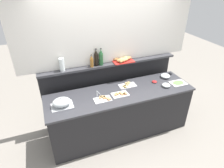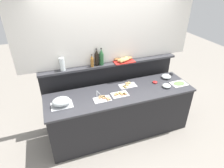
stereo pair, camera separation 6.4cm
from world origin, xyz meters
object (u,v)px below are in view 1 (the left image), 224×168
Objects in this scene: cold_cuts_platter at (178,83)px; serving_cloche at (62,103)px; condiment_bowl_cream at (170,73)px; serving_tongs at (98,93)px; glass_bowl_large at (165,76)px; vinegar_bottle_amber at (92,62)px; bread_basket at (123,60)px; sandwich_platter_side at (120,94)px; sandwich_platter_rear at (127,85)px; glass_bowl_medium at (166,85)px; condiment_bowl_dark at (154,82)px; water_carafe at (62,65)px; sandwich_platter_front at (103,99)px; wine_bottle_dark at (96,58)px; wine_bottle_green at (101,58)px.

serving_cloche reaches higher than cold_cuts_platter.
condiment_bowl_cream is 0.43× the size of serving_tongs.
glass_bowl_large is (-0.10, 0.28, 0.02)m from cold_cuts_platter.
vinegar_bottle_amber is 0.62m from bread_basket.
sandwich_platter_side and sandwich_platter_rear have the same top height.
condiment_bowl_cream is at bearing 46.40° from glass_bowl_medium.
condiment_bowl_dark is at bearing 11.56° from sandwich_platter_side.
condiment_bowl_cream is at bearing -5.56° from water_carafe.
sandwich_platter_side is 1.54× the size of glass_bowl_large.
sandwich_platter_front is 1.50m from cold_cuts_platter.
glass_bowl_large is 0.47× the size of bread_basket.
condiment_bowl_dark reaches higher than condiment_bowl_cream.
cold_cuts_platter is (1.50, -0.00, -0.00)m from sandwich_platter_front.
serving_cloche is 2.08m from glass_bowl_large.
serving_cloche is 2.28m from condiment_bowl_cream.
condiment_bowl_cream is 1.60m from wine_bottle_dark.
wine_bottle_dark is (-0.09, 0.02, 0.00)m from wine_bottle_green.
vinegar_bottle_amber reaches higher than sandwich_platter_side.
water_carafe is (-0.62, -0.02, -0.03)m from wine_bottle_dark.
sandwich_platter_side is 1.23× the size of vinegar_bottle_amber.
cold_cuts_platter reaches higher than serving_tongs.
sandwich_platter_rear is 0.72m from glass_bowl_medium.
vinegar_bottle_amber is at bearing 169.15° from glass_bowl_large.
cold_cuts_platter is at bearing -25.03° from condiment_bowl_dark.
vinegar_bottle_amber is at bearing -178.12° from bread_basket.
serving_tongs is (0.64, 0.15, -0.07)m from serving_cloche.
serving_tongs is at bearing -173.92° from sandwich_platter_rear.
condiment_bowl_dark is 0.40× the size of water_carafe.
water_carafe is (0.13, 0.53, 0.40)m from serving_cloche.
water_carafe reaches higher than condiment_bowl_cream.
glass_bowl_medium reaches higher than condiment_bowl_cream.
sandwich_platter_front is at bearing -80.42° from serving_tongs.
glass_bowl_medium is 1.38m from wine_bottle_dark.
wine_bottle_dark is at bearing 24.35° from vinegar_bottle_amber.
bread_basket reaches higher than sandwich_platter_rear.
serving_cloche is at bearing -143.84° from wine_bottle_dark.
cold_cuts_platter is 0.88× the size of serving_cloche.
wine_bottle_green is at bearing 157.00° from condiment_bowl_dark.
vinegar_bottle_amber reaches higher than water_carafe.
glass_bowl_large is at bearing 109.41° from cold_cuts_platter.
sandwich_platter_side is at bearing -135.19° from sandwich_platter_rear.
wine_bottle_dark is at bearing 144.77° from sandwich_platter_rear.
vinegar_bottle_amber is at bearing 155.04° from glass_bowl_medium.
water_carafe reaches higher than sandwich_platter_rear.
sandwich_platter_rear is 1.36× the size of vinegar_bottle_amber.
sandwich_platter_front is 0.71m from vinegar_bottle_amber.
glass_bowl_medium is 1.65× the size of condiment_bowl_dark.
serving_cloche reaches higher than glass_bowl_large.
serving_tongs is 0.65m from wine_bottle_green.
bread_basket is at bearing 147.65° from cold_cuts_platter.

